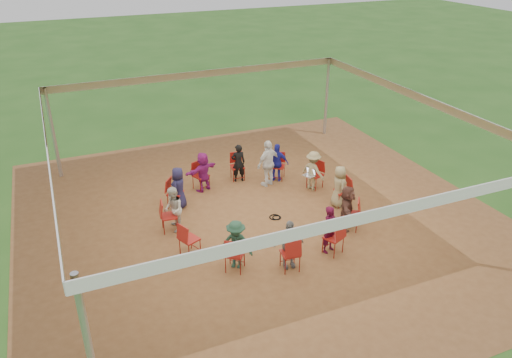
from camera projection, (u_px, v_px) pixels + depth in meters
name	position (u px, v px, depth m)	size (l,w,h in m)	color
ground	(260.00, 217.00, 14.15)	(80.00, 80.00, 0.00)	#28551A
dirt_patch	(260.00, 217.00, 14.15)	(13.00, 13.00, 0.00)	brown
tent	(260.00, 139.00, 13.10)	(10.33, 10.33, 3.00)	#B2B2B7
chair_0	(315.00, 175.00, 15.58)	(0.42, 0.44, 0.90)	maroon
chair_1	(278.00, 166.00, 16.15)	(0.42, 0.44, 0.90)	maroon
chair_2	(237.00, 167.00, 16.12)	(0.42, 0.44, 0.90)	maroon
chair_3	(201.00, 176.00, 15.52)	(0.42, 0.44, 0.90)	maroon
chair_4	(175.00, 193.00, 14.49)	(0.42, 0.44, 0.90)	maroon
chair_5	(169.00, 216.00, 13.32)	(0.42, 0.44, 0.90)	maroon
chair_6	(190.00, 239.00, 12.32)	(0.42, 0.44, 0.90)	maroon
chair_7	(235.00, 254.00, 11.75)	(0.42, 0.44, 0.90)	maroon
chair_8	(290.00, 253.00, 11.78)	(0.42, 0.44, 0.90)	maroon
chair_9	(333.00, 238.00, 12.39)	(0.42, 0.44, 0.90)	maroon
chair_10	(351.00, 214.00, 13.41)	(0.42, 0.44, 0.90)	maroon
chair_11	(342.00, 192.00, 14.58)	(0.42, 0.44, 0.90)	maroon
person_seated_0	(313.00, 171.00, 15.42)	(0.82, 0.40, 1.26)	#94865B
person_seated_1	(277.00, 163.00, 15.96)	(0.74, 0.38, 1.26)	#1F219C
person_seated_2	(238.00, 163.00, 15.94)	(0.46, 0.30, 1.26)	black
person_seated_3	(203.00, 172.00, 15.36)	(1.17, 0.44, 1.26)	#991E79
person_seated_4	(179.00, 188.00, 14.38)	(0.62, 0.35, 1.26)	#1F1C3D
person_seated_5	(173.00, 209.00, 13.27)	(0.61, 0.35, 1.26)	beige
person_seated_6	(236.00, 245.00, 11.78)	(0.82, 0.40, 1.26)	#214532
person_seated_7	(289.00, 244.00, 11.80)	(0.74, 0.38, 1.26)	slate
person_seated_8	(330.00, 229.00, 12.38)	(0.46, 0.30, 1.26)	#450820
person_seated_9	(347.00, 208.00, 13.35)	(1.17, 0.44, 1.26)	brown
person_seated_10	(339.00, 186.00, 14.47)	(0.62, 0.35, 1.26)	#94865B
standing_person	(268.00, 163.00, 15.61)	(0.89, 0.46, 1.52)	white
cable_coil	(276.00, 217.00, 14.10)	(0.33, 0.33, 0.03)	black
laptop	(310.00, 173.00, 15.33)	(0.38, 0.41, 0.23)	#B7B7BC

